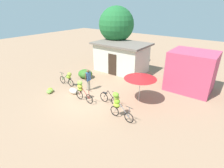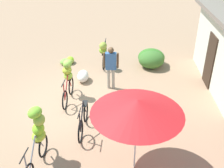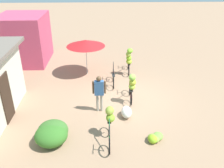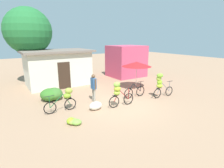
{
  "view_description": "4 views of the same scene",
  "coord_description": "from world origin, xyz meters",
  "px_view_note": "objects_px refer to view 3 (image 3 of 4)",
  "views": [
    {
      "loc": [
        7.83,
        -7.56,
        6.09
      ],
      "look_at": [
        0.99,
        1.66,
        0.93
      ],
      "focal_mm": 28.39,
      "sensor_mm": 36.0,
      "label": 1
    },
    {
      "loc": [
        8.01,
        1.77,
        5.31
      ],
      "look_at": [
        0.05,
        1.42,
        0.77
      ],
      "focal_mm": 43.64,
      "sensor_mm": 36.0,
      "label": 2
    },
    {
      "loc": [
        -10.15,
        1.09,
        5.96
      ],
      "look_at": [
        -0.12,
        0.76,
        0.85
      ],
      "focal_mm": 39.18,
      "sensor_mm": 36.0,
      "label": 3
    },
    {
      "loc": [
        -5.63,
        -7.63,
        3.72
      ],
      "look_at": [
        0.5,
        1.67,
        0.81
      ],
      "focal_mm": 28.44,
      "sensor_mm": 36.0,
      "label": 4
    }
  ],
  "objects_px": {
    "bicycle_leftmost": "(110,122)",
    "produce_sack": "(126,112)",
    "bicycle_center_loaded": "(113,78)",
    "banana_pile_on_ground": "(155,138)",
    "market_umbrella": "(86,43)",
    "shop_pink": "(24,39)",
    "bicycle_near_pile": "(132,85)",
    "bicycle_by_shop": "(129,59)",
    "person_vendor": "(99,90)"
  },
  "relations": [
    {
      "from": "produce_sack",
      "to": "person_vendor",
      "type": "height_order",
      "value": "person_vendor"
    },
    {
      "from": "market_umbrella",
      "to": "produce_sack",
      "type": "bearing_deg",
      "value": -156.75
    },
    {
      "from": "bicycle_leftmost",
      "to": "banana_pile_on_ground",
      "type": "xyz_separation_m",
      "value": [
        -0.23,
        -1.65,
        -0.59
      ]
    },
    {
      "from": "produce_sack",
      "to": "market_umbrella",
      "type": "bearing_deg",
      "value": 23.25
    },
    {
      "from": "shop_pink",
      "to": "banana_pile_on_ground",
      "type": "height_order",
      "value": "shop_pink"
    },
    {
      "from": "bicycle_leftmost",
      "to": "bicycle_near_pile",
      "type": "distance_m",
      "value": 2.83
    },
    {
      "from": "produce_sack",
      "to": "person_vendor",
      "type": "bearing_deg",
      "value": 66.31
    },
    {
      "from": "bicycle_center_loaded",
      "to": "bicycle_leftmost",
      "type": "bearing_deg",
      "value": 176.08
    },
    {
      "from": "banana_pile_on_ground",
      "to": "market_umbrella",
      "type": "bearing_deg",
      "value": 25.02
    },
    {
      "from": "bicycle_leftmost",
      "to": "produce_sack",
      "type": "bearing_deg",
      "value": -28.25
    },
    {
      "from": "bicycle_leftmost",
      "to": "bicycle_center_loaded",
      "type": "distance_m",
      "value": 4.46
    },
    {
      "from": "produce_sack",
      "to": "bicycle_center_loaded",
      "type": "bearing_deg",
      "value": 8.01
    },
    {
      "from": "bicycle_near_pile",
      "to": "banana_pile_on_ground",
      "type": "bearing_deg",
      "value": -168.54
    },
    {
      "from": "market_umbrella",
      "to": "banana_pile_on_ground",
      "type": "xyz_separation_m",
      "value": [
        -6.06,
        -2.83,
        -1.73
      ]
    },
    {
      "from": "bicycle_near_pile",
      "to": "bicycle_by_shop",
      "type": "height_order",
      "value": "bicycle_by_shop"
    },
    {
      "from": "produce_sack",
      "to": "shop_pink",
      "type": "bearing_deg",
      "value": 41.85
    },
    {
      "from": "bicycle_center_loaded",
      "to": "banana_pile_on_ground",
      "type": "xyz_separation_m",
      "value": [
        -4.66,
        -1.34,
        -0.24
      ]
    },
    {
      "from": "shop_pink",
      "to": "bicycle_near_pile",
      "type": "distance_m",
      "value": 8.31
    },
    {
      "from": "banana_pile_on_ground",
      "to": "person_vendor",
      "type": "bearing_deg",
      "value": 44.36
    },
    {
      "from": "shop_pink",
      "to": "produce_sack",
      "type": "xyz_separation_m",
      "value": [
        -6.65,
        -5.96,
        -1.27
      ]
    },
    {
      "from": "bicycle_leftmost",
      "to": "banana_pile_on_ground",
      "type": "height_order",
      "value": "bicycle_leftmost"
    },
    {
      "from": "bicycle_near_pile",
      "to": "bicycle_center_loaded",
      "type": "xyz_separation_m",
      "value": [
        1.82,
        0.77,
        -0.47
      ]
    },
    {
      "from": "bicycle_near_pile",
      "to": "bicycle_by_shop",
      "type": "bearing_deg",
      "value": -3.08
    },
    {
      "from": "bicycle_leftmost",
      "to": "shop_pink",
      "type": "bearing_deg",
      "value": 33.07
    },
    {
      "from": "market_umbrella",
      "to": "bicycle_near_pile",
      "type": "distance_m",
      "value": 4.05
    },
    {
      "from": "market_umbrella",
      "to": "bicycle_leftmost",
      "type": "relative_size",
      "value": 1.28
    },
    {
      "from": "market_umbrella",
      "to": "bicycle_by_shop",
      "type": "height_order",
      "value": "market_umbrella"
    },
    {
      "from": "bicycle_leftmost",
      "to": "bicycle_near_pile",
      "type": "height_order",
      "value": "bicycle_near_pile"
    },
    {
      "from": "bicycle_near_pile",
      "to": "shop_pink",
      "type": "bearing_deg",
      "value": 49.36
    },
    {
      "from": "banana_pile_on_ground",
      "to": "person_vendor",
      "type": "height_order",
      "value": "person_vendor"
    },
    {
      "from": "shop_pink",
      "to": "bicycle_by_shop",
      "type": "bearing_deg",
      "value": -109.43
    },
    {
      "from": "shop_pink",
      "to": "bicycle_leftmost",
      "type": "xyz_separation_m",
      "value": [
        -8.02,
        -5.22,
        -0.77
      ]
    },
    {
      "from": "person_vendor",
      "to": "bicycle_near_pile",
      "type": "bearing_deg",
      "value": -62.97
    },
    {
      "from": "bicycle_near_pile",
      "to": "person_vendor",
      "type": "relative_size",
      "value": 0.98
    },
    {
      "from": "bicycle_leftmost",
      "to": "banana_pile_on_ground",
      "type": "distance_m",
      "value": 1.76
    },
    {
      "from": "bicycle_leftmost",
      "to": "banana_pile_on_ground",
      "type": "bearing_deg",
      "value": -97.91
    },
    {
      "from": "market_umbrella",
      "to": "bicycle_by_shop",
      "type": "bearing_deg",
      "value": -92.23
    },
    {
      "from": "bicycle_leftmost",
      "to": "bicycle_center_loaded",
      "type": "xyz_separation_m",
      "value": [
        4.44,
        -0.3,
        -0.36
      ]
    },
    {
      "from": "produce_sack",
      "to": "bicycle_near_pile",
      "type": "bearing_deg",
      "value": -14.94
    },
    {
      "from": "bicycle_leftmost",
      "to": "bicycle_near_pile",
      "type": "xyz_separation_m",
      "value": [
        2.62,
        -1.07,
        0.12
      ]
    },
    {
      "from": "shop_pink",
      "to": "produce_sack",
      "type": "height_order",
      "value": "shop_pink"
    },
    {
      "from": "market_umbrella",
      "to": "bicycle_center_loaded",
      "type": "height_order",
      "value": "market_umbrella"
    },
    {
      "from": "shop_pink",
      "to": "bicycle_center_loaded",
      "type": "distance_m",
      "value": 6.68
    },
    {
      "from": "shop_pink",
      "to": "bicycle_center_loaded",
      "type": "relative_size",
      "value": 1.95
    },
    {
      "from": "bicycle_near_pile",
      "to": "bicycle_center_loaded",
      "type": "distance_m",
      "value": 2.03
    },
    {
      "from": "bicycle_by_shop",
      "to": "banana_pile_on_ground",
      "type": "height_order",
      "value": "bicycle_by_shop"
    },
    {
      "from": "bicycle_center_loaded",
      "to": "person_vendor",
      "type": "distance_m",
      "value": 2.74
    },
    {
      "from": "banana_pile_on_ground",
      "to": "bicycle_leftmost",
      "type": "bearing_deg",
      "value": 82.09
    },
    {
      "from": "market_umbrella",
      "to": "person_vendor",
      "type": "height_order",
      "value": "market_umbrella"
    },
    {
      "from": "shop_pink",
      "to": "bicycle_leftmost",
      "type": "height_order",
      "value": "shop_pink"
    }
  ]
}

